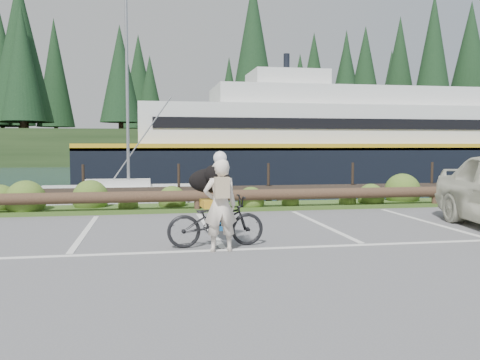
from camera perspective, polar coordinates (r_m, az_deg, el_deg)
name	(u,v)px	position (r m, az deg, el deg)	size (l,w,h in m)	color
ground	(221,246)	(9.28, -2.15, -7.39)	(72.00, 72.00, 0.00)	#575659
harbor_backdrop	(159,155)	(87.56, -9.11, 2.75)	(170.00, 160.00, 30.00)	#18303B
vegetation_strip	(195,207)	(14.48, -5.09, -3.09)	(34.00, 1.60, 0.10)	#3D5B21
log_rail	(197,212)	(13.79, -4.83, -3.65)	(32.00, 0.30, 0.60)	#443021
bicycle	(216,221)	(9.14, -2.74, -4.65)	(0.61, 1.75, 0.92)	black
cyclist	(220,205)	(8.69, -2.24, -2.86)	(0.58, 0.38, 1.59)	#F3E3CE
dog	(210,181)	(9.61, -3.37, -0.07)	(0.81, 0.40, 0.47)	black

